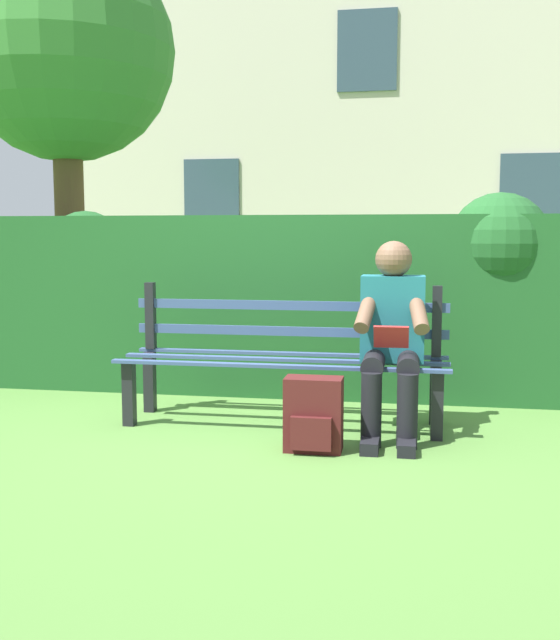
{
  "coord_description": "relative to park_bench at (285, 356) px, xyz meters",
  "views": [
    {
      "loc": [
        -0.79,
        4.52,
        1.19
      ],
      "look_at": [
        0.0,
        0.1,
        0.68
      ],
      "focal_mm": 41.78,
      "sensor_mm": 36.0,
      "label": 1
    }
  ],
  "objects": [
    {
      "name": "ground",
      "position": [
        0.0,
        0.08,
        -0.42
      ],
      "size": [
        60.0,
        60.0,
        0.0
      ],
      "primitive_type": "plane",
      "color": "#517F38"
    },
    {
      "name": "park_bench",
      "position": [
        0.0,
        0.0,
        0.0
      ],
      "size": [
        2.05,
        0.53,
        0.87
      ],
      "color": "black",
      "rests_on": "ground"
    },
    {
      "name": "person_seated",
      "position": [
        -0.67,
        0.18,
        0.18
      ],
      "size": [
        0.44,
        0.73,
        1.15
      ],
      "color": "#1E6672",
      "rests_on": "ground"
    },
    {
      "name": "hedge_backdrop",
      "position": [
        0.33,
        -1.03,
        0.28
      ],
      "size": [
        5.86,
        0.88,
        1.49
      ],
      "color": "#1E5123",
      "rests_on": "ground"
    },
    {
      "name": "tree",
      "position": [
        2.68,
        -2.44,
        2.48
      ],
      "size": [
        2.24,
        2.13,
        4.04
      ],
      "color": "brown",
      "rests_on": "ground"
    },
    {
      "name": "building_facade",
      "position": [
        -0.04,
        -8.44,
        2.76
      ],
      "size": [
        9.78,
        2.79,
        6.38
      ],
      "color": "beige",
      "rests_on": "ground"
    },
    {
      "name": "backpack",
      "position": [
        -0.27,
        0.61,
        -0.22
      ],
      "size": [
        0.32,
        0.24,
        0.41
      ],
      "color": "#4C1919",
      "rests_on": "ground"
    }
  ]
}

